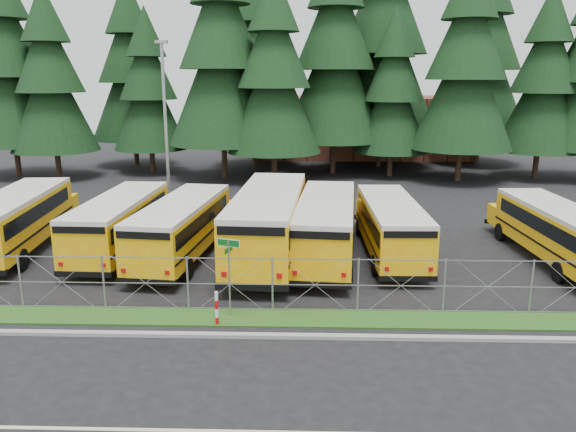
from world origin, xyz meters
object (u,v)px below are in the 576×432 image
Objects in this scene: bus_4 at (270,224)px; bus_5 at (326,228)px; bus_0 at (20,222)px; striped_bollard at (217,309)px; bus_2 at (122,224)px; street_sign at (229,261)px; light_standard at (165,120)px; bus_east at (553,233)px; bus_6 at (390,228)px; bus_3 at (184,229)px.

bus_4 is 1.11× the size of bus_5.
bus_0 reaches higher than striped_bollard.
bus_2 is 3.59× the size of street_sign.
bus_0 is at bearing 142.46° from striped_bollard.
light_standard is (-5.88, 16.05, 3.47)m from street_sign.
bus_east is 15.23m from street_sign.
bus_4 is at bearing -8.91° from bus_0.
bus_6 is at bearing 47.90° from street_sign.
bus_east is at bearing -7.62° from bus_0.
light_standard is (-12.38, 8.85, 4.21)m from bus_6.
bus_east is at bearing -25.75° from light_standard.
striped_bollard is (10.61, -8.15, -0.79)m from bus_0.
bus_4 is (11.92, -0.68, 0.17)m from bus_0.
bus_0 is 1.08× the size of bus_6.
light_standard is (-19.58, 9.44, 4.22)m from bus_east.
bus_5 is at bearing -44.80° from light_standard.
bus_east is (16.65, -0.03, -0.05)m from bus_3.
bus_4 reaches higher than bus_6.
street_sign is (-13.70, -6.61, 0.75)m from bus_east.
bus_4 is 7.65m from striped_bollard.
bus_4 is (7.00, -0.61, 0.24)m from bus_2.
bus_4 is at bearing 8.50° from bus_3.
street_sign is at bearing -94.64° from bus_4.
bus_2 reaches higher than striped_bollard.
bus_5 is 10.16m from bus_east.
bus_east is 15.85m from striped_bollard.
bus_6 is 9.73m from street_sign.
light_standard is at bearing 110.11° from street_sign.
bus_3 is 7.30m from street_sign.
bus_4 is (3.91, 0.14, 0.23)m from bus_3.
street_sign is at bearing -112.80° from bus_5.
bus_6 is (2.96, 0.50, -0.11)m from bus_5.
bus_east is at bearing 6.33° from bus_3.
striped_bollard is 0.12× the size of light_standard.
bus_2 is 1.03× the size of bus_east.
bus_4 is at bearing -53.61° from light_standard.
bus_5 is 8.39m from striped_bollard.
bus_0 is 0.99× the size of bus_5.
bus_3 is at bearing 176.61° from bus_east.
bus_5 is 1.08× the size of bus_6.
light_standard is at bearing 140.27° from bus_5.
bus_3 is 1.03× the size of bus_6.
bus_4 is at bearing 81.97° from street_sign.
bus_5 reaches higher than bus_0.
bus_0 is 13.28m from street_sign.
bus_2 is at bearing -6.50° from bus_0.
striped_bollard is at bearing -64.04° from bus_3.
bus_2 is 0.99× the size of bus_3.
bus_3 is 7.81m from striped_bollard.
bus_east is at bearing -0.35° from bus_2.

